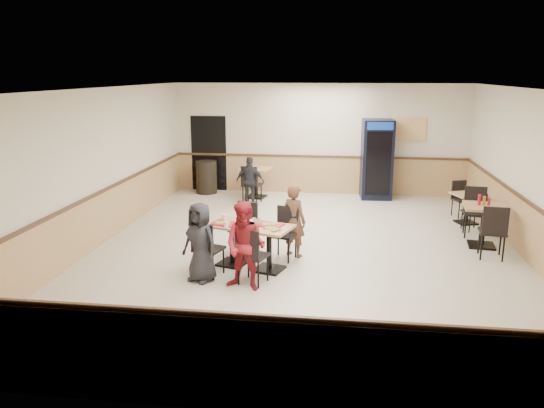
# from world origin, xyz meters

# --- Properties ---
(ground) EXTENTS (10.00, 10.00, 0.00)m
(ground) POSITION_xyz_m (0.00, 0.00, 0.00)
(ground) COLOR beige
(ground) RESTS_ON ground
(room_shell) EXTENTS (10.00, 10.00, 10.00)m
(room_shell) POSITION_xyz_m (1.78, 2.55, 0.58)
(room_shell) COLOR silver
(room_shell) RESTS_ON ground
(main_table) EXTENTS (1.57, 1.09, 0.76)m
(main_table) POSITION_xyz_m (-0.87, -1.01, 0.51)
(main_table) COLOR black
(main_table) RESTS_ON ground
(main_chairs) EXTENTS (1.68, 1.96, 0.96)m
(main_chairs) POSITION_xyz_m (-0.92, -0.99, 0.48)
(main_chairs) COLOR black
(main_chairs) RESTS_ON ground
(diner_woman_left) EXTENTS (0.75, 0.65, 1.30)m
(diner_woman_left) POSITION_xyz_m (-1.56, -1.70, 0.65)
(diner_woman_left) COLOR black
(diner_woman_left) RESTS_ON ground
(diner_woman_right) EXTENTS (0.78, 0.68, 1.39)m
(diner_woman_right) POSITION_xyz_m (-0.78, -1.94, 0.69)
(diner_woman_right) COLOR maroon
(diner_woman_right) RESTS_ON ground
(diner_man_opposite) EXTENTS (0.58, 0.52, 1.33)m
(diner_man_opposite) POSITION_xyz_m (-0.18, -0.31, 0.67)
(diner_man_opposite) COLOR brown
(diner_man_opposite) RESTS_ON ground
(lone_diner) EXTENTS (0.76, 0.39, 1.25)m
(lone_diner) POSITION_xyz_m (-1.62, 3.29, 0.62)
(lone_diner) COLOR black
(lone_diner) RESTS_ON ground
(tabletop_clutter) EXTENTS (1.29, 0.68, 0.12)m
(tabletop_clutter) POSITION_xyz_m (-0.90, -1.03, 0.79)
(tabletop_clutter) COLOR #B60C19
(tabletop_clutter) RESTS_ON main_table
(side_table_near) EXTENTS (0.85, 0.85, 0.81)m
(side_table_near) POSITION_xyz_m (3.37, 0.70, 0.54)
(side_table_near) COLOR black
(side_table_near) RESTS_ON ground
(side_table_near_chair_south) EXTENTS (0.53, 0.53, 1.03)m
(side_table_near_chair_south) POSITION_xyz_m (3.37, 0.05, 0.52)
(side_table_near_chair_south) COLOR black
(side_table_near_chair_south) RESTS_ON ground
(side_table_near_chair_north) EXTENTS (0.53, 0.53, 1.03)m
(side_table_near_chair_north) POSITION_xyz_m (3.37, 1.36, 0.52)
(side_table_near_chair_north) COLOR black
(side_table_near_chair_north) RESTS_ON ground
(side_table_far) EXTENTS (0.80, 0.80, 0.68)m
(side_table_far) POSITION_xyz_m (3.44, 2.34, 0.45)
(side_table_far) COLOR black
(side_table_far) RESTS_ON ground
(side_table_far_chair_south) EXTENTS (0.51, 0.51, 0.86)m
(side_table_far_chair_south) POSITION_xyz_m (3.44, 1.80, 0.43)
(side_table_far_chair_south) COLOR black
(side_table_far_chair_south) RESTS_ON ground
(side_table_far_chair_north) EXTENTS (0.51, 0.51, 0.86)m
(side_table_far_chair_north) POSITION_xyz_m (3.44, 2.88, 0.43)
(side_table_far_chair_north) COLOR black
(side_table_far_chair_north) RESTS_ON ground
(condiment_caddy) EXTENTS (0.23, 0.06, 0.20)m
(condiment_caddy) POSITION_xyz_m (3.34, 0.75, 0.90)
(condiment_caddy) COLOR #B40C23
(condiment_caddy) RESTS_ON side_table_near
(back_table) EXTENTS (0.88, 0.88, 0.80)m
(back_table) POSITION_xyz_m (-1.62, 4.20, 0.54)
(back_table) COLOR black
(back_table) RESTS_ON ground
(back_table_chair_lone) EXTENTS (0.55, 0.55, 1.02)m
(back_table_chair_lone) POSITION_xyz_m (-1.62, 3.56, 0.51)
(back_table_chair_lone) COLOR black
(back_table_chair_lone) RESTS_ON ground
(pepsi_cooler) EXTENTS (0.84, 0.85, 2.09)m
(pepsi_cooler) POSITION_xyz_m (1.55, 4.59, 1.05)
(pepsi_cooler) COLOR black
(pepsi_cooler) RESTS_ON ground
(trash_bin) EXTENTS (0.57, 0.57, 0.90)m
(trash_bin) POSITION_xyz_m (-3.08, 4.55, 0.45)
(trash_bin) COLOR black
(trash_bin) RESTS_ON ground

